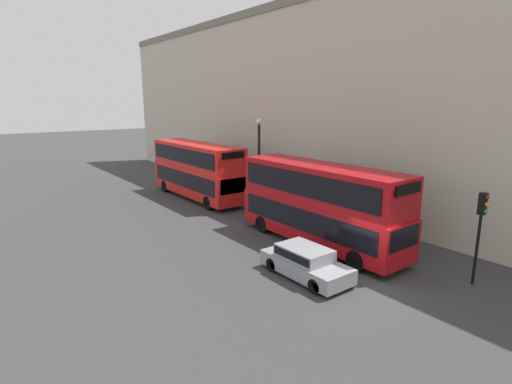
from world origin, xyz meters
TOP-DOWN VIEW (x-y plane):
  - ground_plane at (0.00, 0.00)m, footprint 200.00×200.00m
  - building_facade at (7.00, 0.00)m, footprint 1.10×80.00m
  - bus_leading at (1.60, 4.35)m, footprint 2.59×10.06m
  - bus_second_in_queue at (1.60, 17.57)m, footprint 2.59×10.29m
  - car_dark_sedan at (-1.80, 1.88)m, footprint 1.78×4.21m
  - traffic_light at (3.32, -2.92)m, footprint 0.30×0.36m
  - street_lamp at (3.66, 12.30)m, footprint 0.44×0.44m

SIDE VIEW (x-z plane):
  - ground_plane at x=0.00m, z-range 0.00..0.00m
  - car_dark_sedan at x=-1.80m, z-range 0.04..1.40m
  - bus_leading at x=1.60m, z-range 0.22..4.54m
  - bus_second_in_queue at x=1.60m, z-range 0.22..4.55m
  - traffic_light at x=3.32m, z-range 0.87..4.81m
  - street_lamp at x=3.66m, z-range 0.76..7.10m
  - building_facade at x=7.00m, z-range 0.30..14.86m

